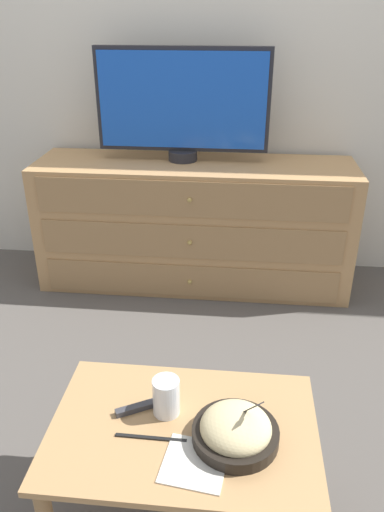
% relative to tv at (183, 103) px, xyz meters
% --- Properties ---
extents(ground_plane, '(12.00, 12.00, 0.00)m').
position_rel_tv_xyz_m(ground_plane, '(0.07, 0.21, -0.99)').
color(ground_plane, '#56514C').
extents(wall_back, '(12.00, 0.05, 2.60)m').
position_rel_tv_xyz_m(wall_back, '(0.07, 0.23, 0.31)').
color(wall_back, silver).
rests_on(wall_back, ground_plane).
extents(dresser, '(1.69, 0.48, 0.69)m').
position_rel_tv_xyz_m(dresser, '(0.07, -0.05, -0.64)').
color(dresser, tan).
rests_on(dresser, ground_plane).
extents(tv, '(0.89, 0.15, 0.57)m').
position_rel_tv_xyz_m(tv, '(0.00, 0.00, 0.00)').
color(tv, '#232328').
rests_on(tv, dresser).
extents(coffee_table, '(0.75, 0.50, 0.38)m').
position_rel_tv_xyz_m(coffee_table, '(0.18, -1.57, -0.67)').
color(coffee_table, tan).
rests_on(coffee_table, ground_plane).
extents(takeout_bowl, '(0.24, 0.24, 0.16)m').
position_rel_tv_xyz_m(takeout_bowl, '(0.33, -1.60, -0.57)').
color(takeout_bowl, black).
rests_on(takeout_bowl, coffee_table).
extents(drink_cup, '(0.08, 0.08, 0.11)m').
position_rel_tv_xyz_m(drink_cup, '(0.13, -1.52, -0.56)').
color(drink_cup, beige).
rests_on(drink_cup, coffee_table).
extents(napkin, '(0.18, 0.18, 0.00)m').
position_rel_tv_xyz_m(napkin, '(0.23, -1.69, -0.60)').
color(napkin, silver).
rests_on(napkin, coffee_table).
extents(knife, '(0.20, 0.01, 0.01)m').
position_rel_tv_xyz_m(knife, '(0.10, -1.62, -0.60)').
color(knife, black).
rests_on(knife, coffee_table).
extents(remote_control, '(0.13, 0.08, 0.02)m').
position_rel_tv_xyz_m(remote_control, '(0.04, -1.52, -0.60)').
color(remote_control, '#38383D').
rests_on(remote_control, coffee_table).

